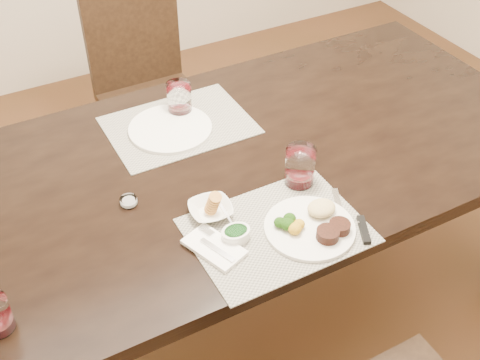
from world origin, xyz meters
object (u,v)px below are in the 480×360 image
steak_knife (357,224)px  dinner_plate (314,225)px  far_plate (170,129)px  cracker_bowl (211,210)px  chair_far (146,82)px  wine_glass_near (300,168)px

steak_knife → dinner_plate: bearing=-176.1°
far_plate → steak_knife: bearing=-67.2°
steak_knife → cracker_bowl: bearing=171.4°
chair_far → steak_knife: (0.10, -1.36, 0.26)m
cracker_bowl → far_plate: size_ratio=0.48×
dinner_plate → wine_glass_near: wine_glass_near is taller
cracker_bowl → far_plate: cracker_bowl is taller
chair_far → dinner_plate: chair_far is taller
dinner_plate → far_plate: size_ratio=0.90×
dinner_plate → cracker_bowl: cracker_bowl is taller
chair_far → steak_knife: 1.39m
chair_far → wine_glass_near: bearing=-87.1°
chair_far → cracker_bowl: chair_far is taller
dinner_plate → wine_glass_near: 0.20m
far_plate → wine_glass_near: bearing=-61.3°
steak_knife → far_plate: 0.70m
steak_knife → far_plate: size_ratio=0.85×
chair_far → dinner_plate: bearing=-90.5°
wine_glass_near → cracker_bowl: bearing=180.0°
chair_far → steak_knife: chair_far is taller
wine_glass_near → far_plate: bearing=118.7°
cracker_bowl → wine_glass_near: (0.29, 0.00, 0.04)m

